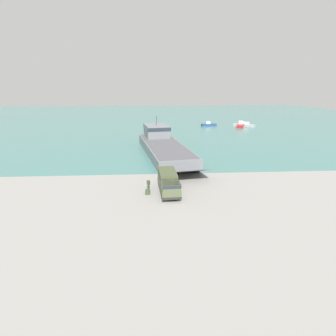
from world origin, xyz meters
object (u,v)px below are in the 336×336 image
object	(u,v)px
moored_boat_a	(244,125)
moored_boat_b	(241,125)
military_truck	(168,182)
landing_craft	(162,144)
soldier_on_ramp	(148,184)
cargo_crate	(148,192)
moored_boat_c	(209,124)

from	to	relation	value
moored_boat_a	moored_boat_b	world-z (taller)	moored_boat_b
moored_boat_a	military_truck	bearing A→B (deg)	-167.45
landing_craft	military_truck	bearing A→B (deg)	-99.58
soldier_on_ramp	moored_boat_a	bearing A→B (deg)	-172.08
soldier_on_ramp	cargo_crate	bearing A→B (deg)	34.19
military_truck	moored_boat_b	distance (m)	71.34
moored_boat_c	moored_boat_a	bearing A→B (deg)	74.36
military_truck	soldier_on_ramp	xyz separation A→B (m)	(-2.91, 0.88, -0.52)
military_truck	moored_boat_a	distance (m)	73.20
moored_boat_a	cargo_crate	world-z (taller)	moored_boat_a
military_truck	moored_boat_a	size ratio (longest dim) A/B	1.04
soldier_on_ramp	moored_boat_a	size ratio (longest dim) A/B	0.22
moored_boat_b	moored_boat_a	bearing A→B (deg)	-124.58
moored_boat_b	moored_boat_c	distance (m)	12.22
moored_boat_c	landing_craft	bearing A→B (deg)	-33.20
landing_craft	military_truck	xyz separation A→B (m)	(-0.12, -25.17, -0.35)
military_truck	soldier_on_ramp	bearing A→B (deg)	-110.10
landing_craft	military_truck	world-z (taller)	landing_craft
military_truck	cargo_crate	xyz separation A→B (m)	(-3.01, -0.74, -1.16)
cargo_crate	landing_craft	bearing A→B (deg)	83.12
moored_boat_c	cargo_crate	size ratio (longest dim) A/B	7.97
landing_craft	cargo_crate	bearing A→B (deg)	-106.19
moored_boat_b	cargo_crate	distance (m)	73.38
military_truck	soldier_on_ramp	world-z (taller)	military_truck
soldier_on_ramp	moored_boat_a	world-z (taller)	moored_boat_a
landing_craft	moored_boat_a	distance (m)	52.08
landing_craft	soldier_on_ramp	size ratio (longest dim) A/B	21.08
moored_boat_a	moored_boat_b	distance (m)	2.16
landing_craft	moored_boat_b	distance (m)	50.03
military_truck	moored_boat_b	size ratio (longest dim) A/B	0.89
soldier_on_ramp	moored_boat_c	bearing A→B (deg)	-161.54
soldier_on_ramp	cargo_crate	size ratio (longest dim) A/B	2.20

